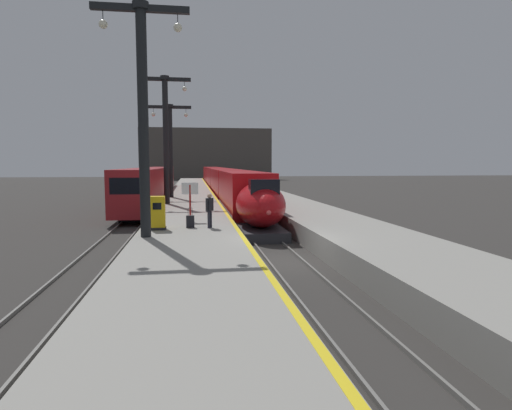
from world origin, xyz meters
The scene contains 18 objects.
ground_plane centered at (0.00, 0.00, 0.00)m, with size 260.00×260.00×0.00m, color #33302D.
platform_left centered at (-4.05, 24.75, 0.53)m, with size 4.80×110.00×1.05m, color gray.
platform_right centered at (4.05, 24.75, 0.53)m, with size 4.80×110.00×1.05m, color gray.
platform_left_safety_stripe centered at (-1.77, 24.75, 1.05)m, with size 0.20×107.80×0.01m, color yellow.
rail_main_left centered at (-0.75, 27.50, 0.06)m, with size 0.08×110.00×0.12m, color slate.
rail_main_right centered at (0.75, 27.50, 0.06)m, with size 0.08×110.00×0.12m, color slate.
rail_secondary_left centered at (-8.85, 27.50, 0.06)m, with size 0.08×110.00×0.12m, color slate.
rail_secondary_right centered at (-7.35, 27.50, 0.06)m, with size 0.08×110.00×0.12m, color slate.
highspeed_train_main centered at (0.00, 40.57, 1.98)m, with size 2.92×74.46×3.60m.
regional_train_adjacent centered at (-8.10, 29.50, 2.13)m, with size 2.85×36.60×3.80m.
station_column_near centered at (-5.90, 1.20, 6.88)m, with size 4.00×0.68×9.76m.
station_column_mid centered at (-5.90, 17.08, 6.97)m, with size 4.00×0.68×9.92m.
station_column_far centered at (-5.90, 23.99, 6.31)m, with size 4.00×0.68×8.69m.
passenger_near_edge centered at (-3.07, 3.43, 2.04)m, with size 0.39×0.49×1.69m.
rolling_suitcase centered at (-4.02, 3.65, 1.35)m, with size 0.40×0.22×0.98m.
ticket_machine_yellow centered at (-5.55, 3.25, 1.79)m, with size 0.76×0.62×1.60m.
departure_info_board centered at (-4.03, 6.14, 2.56)m, with size 0.90×0.10×2.12m.
terminus_back_wall centered at (0.00, 102.00, 7.00)m, with size 36.00×2.00×14.00m, color #4C4742.
Camera 1 is at (-3.88, -17.72, 4.17)m, focal length 30.32 mm.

